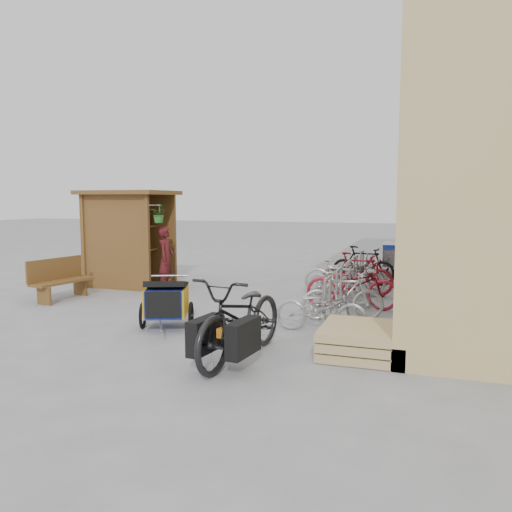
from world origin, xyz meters
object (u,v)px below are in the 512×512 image
(bench, at_px, (60,279))
(bike_7, at_px, (363,265))
(kiosk, at_px, (126,225))
(child_trailer, at_px, (167,300))
(cargo_bike, at_px, (242,318))
(bike_2, at_px, (352,285))
(person_kiosk, at_px, (166,259))
(bike_5, at_px, (357,274))
(bike_0, at_px, (321,308))
(bike_3, at_px, (338,282))
(pallet_stack, at_px, (358,340))
(bike_1, at_px, (343,296))
(shopping_carts, at_px, (394,255))
(bike_6, at_px, (355,272))
(bike_4, at_px, (344,275))

(bench, distance_m, bike_7, 7.31)
(kiosk, relative_size, bench, 1.68)
(child_trailer, xyz_separation_m, cargo_bike, (1.81, -1.21, 0.10))
(bench, height_order, cargo_bike, cargo_bike)
(bike_2, bearing_deg, cargo_bike, 163.97)
(person_kiosk, xyz_separation_m, bike_5, (4.38, 0.93, -0.28))
(bike_0, height_order, bike_3, bike_3)
(bike_5, bearing_deg, pallet_stack, -175.24)
(bike_1, relative_size, bike_5, 0.90)
(kiosk, bearing_deg, child_trailer, -48.67)
(shopping_carts, relative_size, bike_0, 1.19)
(child_trailer, bearing_deg, bike_2, 21.61)
(child_trailer, relative_size, bike_6, 0.97)
(cargo_bike, relative_size, bike_0, 1.54)
(pallet_stack, relative_size, bike_0, 0.79)
(pallet_stack, bearing_deg, bike_3, 103.91)
(bike_7, bearing_deg, child_trailer, 163.85)
(person_kiosk, distance_m, bike_7, 5.00)
(kiosk, relative_size, bike_4, 1.37)
(bike_0, bearing_deg, cargo_bike, 156.18)
(pallet_stack, height_order, cargo_bike, cargo_bike)
(cargo_bike, relative_size, bike_4, 1.28)
(child_trailer, xyz_separation_m, person_kiosk, (-1.71, 3.07, 0.29))
(cargo_bike, bearing_deg, person_kiosk, 137.14)
(bike_3, bearing_deg, pallet_stack, -146.34)
(bench, xyz_separation_m, bike_7, (6.03, 4.13, 0.03))
(pallet_stack, relative_size, bike_4, 0.66)
(child_trailer, distance_m, bike_5, 4.81)
(child_trailer, xyz_separation_m, bike_3, (2.42, 2.99, -0.03))
(child_trailer, xyz_separation_m, bike_6, (2.52, 4.85, -0.08))
(person_kiosk, bearing_deg, shopping_carts, -58.78)
(kiosk, height_order, bike_1, kiosk)
(kiosk, height_order, pallet_stack, kiosk)
(bench, bearing_deg, bike_1, 10.30)
(bike_4, xyz_separation_m, bike_5, (0.25, 0.15, 0.02))
(bike_0, bearing_deg, bike_4, 0.73)
(bench, bearing_deg, child_trailer, -12.83)
(pallet_stack, bearing_deg, child_trailer, 172.13)
(shopping_carts, relative_size, bike_2, 0.99)
(bike_2, bearing_deg, pallet_stack, -172.02)
(shopping_carts, bearing_deg, cargo_bike, -99.39)
(bike_1, xyz_separation_m, bike_2, (0.01, 1.04, 0.03))
(child_trailer, bearing_deg, kiosk, 110.65)
(bench, distance_m, shopping_carts, 9.11)
(bike_3, xyz_separation_m, bike_6, (0.10, 1.86, -0.05))
(pallet_stack, distance_m, bike_0, 1.27)
(pallet_stack, height_order, bike_1, bike_1)
(bench, relative_size, bike_3, 0.98)
(cargo_bike, xyz_separation_m, bike_5, (0.86, 5.21, -0.09))
(kiosk, xyz_separation_m, shopping_carts, (6.28, 4.20, -0.99))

